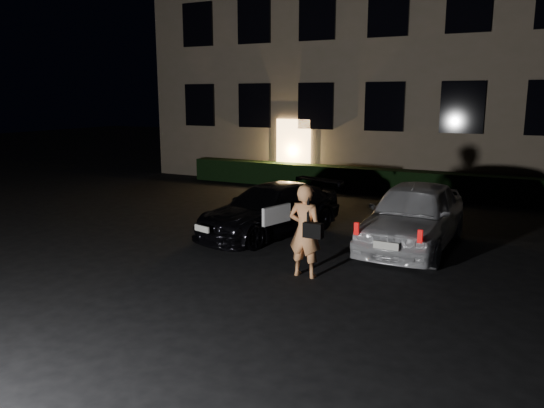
% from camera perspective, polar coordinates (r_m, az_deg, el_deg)
% --- Properties ---
extents(ground, '(80.00, 80.00, 0.00)m').
position_cam_1_polar(ground, '(9.77, -5.92, -8.58)').
color(ground, black).
rests_on(ground, ground).
extents(building, '(20.00, 8.11, 12.00)m').
position_cam_1_polar(building, '(23.39, 15.03, 17.61)').
color(building, '#746853').
rests_on(building, ground).
extents(hedge, '(15.00, 0.70, 0.85)m').
position_cam_1_polar(hedge, '(19.10, 11.34, 2.45)').
color(hedge, black).
rests_on(hedge, ground).
extents(sedan, '(2.79, 4.50, 1.22)m').
position_cam_1_polar(sedan, '(13.04, -0.21, -0.63)').
color(sedan, black).
rests_on(sedan, ground).
extents(hatch, '(1.85, 4.38, 1.48)m').
position_cam_1_polar(hatch, '(12.30, 14.98, -1.14)').
color(hatch, silver).
rests_on(hatch, ground).
extents(man, '(0.73, 0.44, 1.77)m').
position_cam_1_polar(man, '(9.90, 3.59, -2.90)').
color(man, '#F6A061').
rests_on(man, ground).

